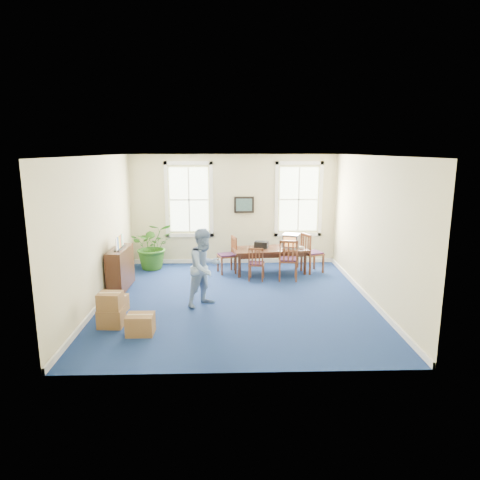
{
  "coord_description": "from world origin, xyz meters",
  "views": [
    {
      "loc": [
        -0.21,
        -9.19,
        3.32
      ],
      "look_at": [
        0.1,
        0.6,
        1.25
      ],
      "focal_mm": 32.0,
      "sensor_mm": 36.0,
      "label": 1
    }
  ],
  "objects_px": {
    "potted_plant": "(153,246)",
    "conference_table": "(270,260)",
    "chair_near_left": "(256,263)",
    "credenza": "(121,271)",
    "man": "(205,268)",
    "cardboard_boxes": "(121,307)",
    "crt_tv": "(291,241)"
  },
  "relations": [
    {
      "from": "credenza",
      "to": "conference_table",
      "type": "bearing_deg",
      "value": 22.94
    },
    {
      "from": "man",
      "to": "potted_plant",
      "type": "relative_size",
      "value": 1.28
    },
    {
      "from": "conference_table",
      "to": "man",
      "type": "height_order",
      "value": "man"
    },
    {
      "from": "man",
      "to": "credenza",
      "type": "relative_size",
      "value": 1.35
    },
    {
      "from": "credenza",
      "to": "potted_plant",
      "type": "distance_m",
      "value": 2.0
    },
    {
      "from": "chair_near_left",
      "to": "credenza",
      "type": "bearing_deg",
      "value": 22.67
    },
    {
      "from": "crt_tv",
      "to": "potted_plant",
      "type": "relative_size",
      "value": 0.35
    },
    {
      "from": "crt_tv",
      "to": "cardboard_boxes",
      "type": "xyz_separation_m",
      "value": [
        -3.81,
        -3.56,
        -0.52
      ]
    },
    {
      "from": "conference_table",
      "to": "crt_tv",
      "type": "distance_m",
      "value": 0.8
    },
    {
      "from": "potted_plant",
      "to": "chair_near_left",
      "type": "bearing_deg",
      "value": -22.43
    },
    {
      "from": "chair_near_left",
      "to": "cardboard_boxes",
      "type": "height_order",
      "value": "chair_near_left"
    },
    {
      "from": "conference_table",
      "to": "potted_plant",
      "type": "height_order",
      "value": "potted_plant"
    },
    {
      "from": "crt_tv",
      "to": "cardboard_boxes",
      "type": "bearing_deg",
      "value": -116.25
    },
    {
      "from": "conference_table",
      "to": "credenza",
      "type": "height_order",
      "value": "credenza"
    },
    {
      "from": "conference_table",
      "to": "chair_near_left",
      "type": "height_order",
      "value": "chair_near_left"
    },
    {
      "from": "chair_near_left",
      "to": "man",
      "type": "bearing_deg",
      "value": 65.11
    },
    {
      "from": "credenza",
      "to": "potted_plant",
      "type": "relative_size",
      "value": 0.94
    },
    {
      "from": "chair_near_left",
      "to": "potted_plant",
      "type": "bearing_deg",
      "value": -12.85
    },
    {
      "from": "man",
      "to": "potted_plant",
      "type": "xyz_separation_m",
      "value": [
        -1.61,
        2.99,
        -0.18
      ]
    },
    {
      "from": "man",
      "to": "credenza",
      "type": "distance_m",
      "value": 2.34
    },
    {
      "from": "crt_tv",
      "to": "potted_plant",
      "type": "xyz_separation_m",
      "value": [
        -3.85,
        0.45,
        -0.21
      ]
    },
    {
      "from": "potted_plant",
      "to": "man",
      "type": "bearing_deg",
      "value": -61.7
    },
    {
      "from": "crt_tv",
      "to": "chair_near_left",
      "type": "bearing_deg",
      "value": -123.29
    },
    {
      "from": "conference_table",
      "to": "potted_plant",
      "type": "relative_size",
      "value": 1.51
    },
    {
      "from": "conference_table",
      "to": "cardboard_boxes",
      "type": "xyz_separation_m",
      "value": [
        -3.21,
        -3.51,
        0.02
      ]
    },
    {
      "from": "conference_table",
      "to": "crt_tv",
      "type": "relative_size",
      "value": 4.31
    },
    {
      "from": "chair_near_left",
      "to": "man",
      "type": "xyz_separation_m",
      "value": [
        -1.24,
        -1.81,
        0.4
      ]
    },
    {
      "from": "potted_plant",
      "to": "cardboard_boxes",
      "type": "relative_size",
      "value": 1.06
    },
    {
      "from": "potted_plant",
      "to": "conference_table",
      "type": "bearing_deg",
      "value": -8.61
    },
    {
      "from": "man",
      "to": "credenza",
      "type": "bearing_deg",
      "value": 109.67
    },
    {
      "from": "credenza",
      "to": "man",
      "type": "bearing_deg",
      "value": -25.19
    },
    {
      "from": "chair_near_left",
      "to": "credenza",
      "type": "height_order",
      "value": "credenza"
    }
  ]
}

